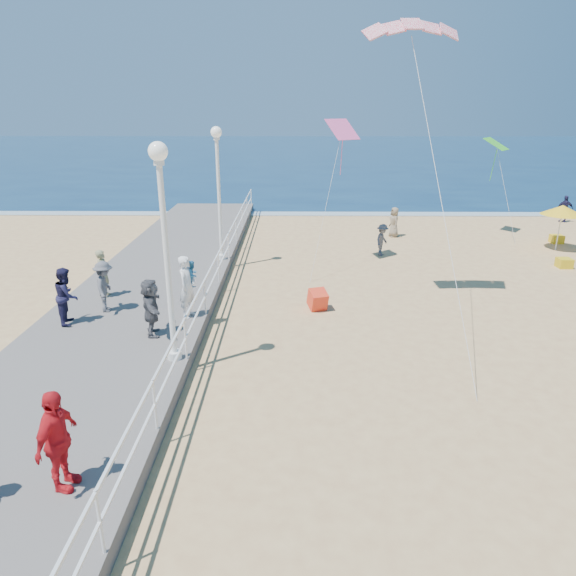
{
  "coord_description": "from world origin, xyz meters",
  "views": [
    {
      "loc": [
        -2.36,
        -11.63,
        6.43
      ],
      "look_at": [
        -2.5,
        2.0,
        1.6
      ],
      "focal_mm": 32.0,
      "sensor_mm": 36.0,
      "label": 1
    }
  ],
  "objects_px": {
    "beach_chair_right": "(564,263)",
    "spectator_7": "(67,296)",
    "spectator_3": "(57,441)",
    "beach_chair_left": "(557,239)",
    "beach_walker_b": "(565,209)",
    "toddler_held": "(193,275)",
    "spectator_6": "(104,273)",
    "lamp_post_far": "(218,180)",
    "spectator_2": "(105,287)",
    "lamp_post_mid": "(165,233)",
    "beach_walker_a": "(382,240)",
    "woman_holding_toddler": "(187,287)",
    "spectator_5": "(151,307)",
    "beach_walker_c": "(394,222)",
    "box_kite": "(318,301)",
    "beach_umbrella": "(562,210)"
  },
  "relations": [
    {
      "from": "beach_chair_right",
      "to": "spectator_7",
      "type": "bearing_deg",
      "value": -158.89
    },
    {
      "from": "spectator_3",
      "to": "spectator_7",
      "type": "relative_size",
      "value": 1.07
    },
    {
      "from": "beach_chair_left",
      "to": "beach_walker_b",
      "type": "bearing_deg",
      "value": 60.85
    },
    {
      "from": "beach_chair_left",
      "to": "beach_chair_right",
      "type": "relative_size",
      "value": 1.0
    },
    {
      "from": "toddler_held",
      "to": "spectator_6",
      "type": "xyz_separation_m",
      "value": [
        -3.29,
        1.58,
        -0.48
      ]
    },
    {
      "from": "lamp_post_far",
      "to": "spectator_6",
      "type": "bearing_deg",
      "value": -126.49
    },
    {
      "from": "spectator_6",
      "to": "beach_chair_right",
      "type": "xyz_separation_m",
      "value": [
        17.76,
        4.71,
        -1.0
      ]
    },
    {
      "from": "spectator_2",
      "to": "spectator_7",
      "type": "distance_m",
      "value": 1.21
    },
    {
      "from": "lamp_post_mid",
      "to": "beach_chair_left",
      "type": "distance_m",
      "value": 21.27
    },
    {
      "from": "spectator_2",
      "to": "beach_walker_a",
      "type": "xyz_separation_m",
      "value": [
        9.84,
        7.84,
        -0.48
      ]
    },
    {
      "from": "spectator_3",
      "to": "spectator_6",
      "type": "distance_m",
      "value": 9.51
    },
    {
      "from": "woman_holding_toddler",
      "to": "beach_walker_a",
      "type": "relative_size",
      "value": 1.31
    },
    {
      "from": "toddler_held",
      "to": "beach_walker_b",
      "type": "height_order",
      "value": "toddler_held"
    },
    {
      "from": "toddler_held",
      "to": "lamp_post_far",
      "type": "bearing_deg",
      "value": 17.11
    },
    {
      "from": "lamp_post_mid",
      "to": "spectator_3",
      "type": "bearing_deg",
      "value": -100.12
    },
    {
      "from": "beach_chair_right",
      "to": "spectator_5",
      "type": "bearing_deg",
      "value": -153.11
    },
    {
      "from": "beach_chair_left",
      "to": "beach_chair_right",
      "type": "xyz_separation_m",
      "value": [
        -1.69,
        -4.18,
        0.0
      ]
    },
    {
      "from": "spectator_2",
      "to": "spectator_6",
      "type": "height_order",
      "value": "same"
    },
    {
      "from": "spectator_3",
      "to": "spectator_5",
      "type": "relative_size",
      "value": 1.1
    },
    {
      "from": "lamp_post_mid",
      "to": "beach_walker_c",
      "type": "relative_size",
      "value": 3.44
    },
    {
      "from": "woman_holding_toddler",
      "to": "spectator_5",
      "type": "relative_size",
      "value": 1.16
    },
    {
      "from": "beach_walker_c",
      "to": "spectator_7",
      "type": "bearing_deg",
      "value": -54.27
    },
    {
      "from": "beach_walker_a",
      "to": "box_kite",
      "type": "height_order",
      "value": "beach_walker_a"
    },
    {
      "from": "beach_chair_left",
      "to": "lamp_post_far",
      "type": "bearing_deg",
      "value": -164.7
    },
    {
      "from": "spectator_3",
      "to": "beach_chair_left",
      "type": "bearing_deg",
      "value": -35.12
    },
    {
      "from": "lamp_post_mid",
      "to": "woman_holding_toddler",
      "type": "xyz_separation_m",
      "value": [
        -0.17,
        2.79,
        -2.31
      ]
    },
    {
      "from": "toddler_held",
      "to": "beach_umbrella",
      "type": "relative_size",
      "value": 0.4
    },
    {
      "from": "lamp_post_mid",
      "to": "spectator_2",
      "type": "height_order",
      "value": "lamp_post_mid"
    },
    {
      "from": "lamp_post_mid",
      "to": "beach_chair_left",
      "type": "relative_size",
      "value": 9.67
    },
    {
      "from": "spectator_7",
      "to": "box_kite",
      "type": "height_order",
      "value": "spectator_7"
    },
    {
      "from": "spectator_2",
      "to": "lamp_post_far",
      "type": "bearing_deg",
      "value": -35.18
    },
    {
      "from": "beach_walker_a",
      "to": "beach_walker_c",
      "type": "bearing_deg",
      "value": 11.56
    },
    {
      "from": "spectator_2",
      "to": "beach_chair_left",
      "type": "relative_size",
      "value": 2.91
    },
    {
      "from": "toddler_held",
      "to": "beach_walker_b",
      "type": "bearing_deg",
      "value": -33.56
    },
    {
      "from": "beach_chair_left",
      "to": "lamp_post_mid",
      "type": "bearing_deg",
      "value": -140.27
    },
    {
      "from": "spectator_3",
      "to": "beach_walker_c",
      "type": "height_order",
      "value": "spectator_3"
    },
    {
      "from": "spectator_3",
      "to": "beach_walker_b",
      "type": "xyz_separation_m",
      "value": [
        19.7,
        22.96,
        -0.52
      ]
    },
    {
      "from": "beach_umbrella",
      "to": "beach_chair_right",
      "type": "xyz_separation_m",
      "value": [
        -1.01,
        -2.83,
        -1.71
      ]
    },
    {
      "from": "toddler_held",
      "to": "beach_chair_left",
      "type": "bearing_deg",
      "value": -39.74
    },
    {
      "from": "spectator_6",
      "to": "beach_umbrella",
      "type": "distance_m",
      "value": 20.24
    },
    {
      "from": "lamp_post_mid",
      "to": "beach_walker_b",
      "type": "distance_m",
      "value": 26.44
    },
    {
      "from": "lamp_post_far",
      "to": "spectator_6",
      "type": "relative_size",
      "value": 3.32
    },
    {
      "from": "lamp_post_far",
      "to": "beach_walker_c",
      "type": "distance_m",
      "value": 10.39
    },
    {
      "from": "lamp_post_mid",
      "to": "spectator_3",
      "type": "distance_m",
      "value": 5.29
    },
    {
      "from": "toddler_held",
      "to": "spectator_2",
      "type": "relative_size",
      "value": 0.54
    },
    {
      "from": "toddler_held",
      "to": "box_kite",
      "type": "bearing_deg",
      "value": -52.64
    },
    {
      "from": "lamp_post_far",
      "to": "beach_chair_left",
      "type": "xyz_separation_m",
      "value": [
        16.14,
        4.41,
        -3.46
      ]
    },
    {
      "from": "woman_holding_toddler",
      "to": "spectator_3",
      "type": "relative_size",
      "value": 1.05
    },
    {
      "from": "lamp_post_mid",
      "to": "woman_holding_toddler",
      "type": "height_order",
      "value": "lamp_post_mid"
    },
    {
      "from": "spectator_2",
      "to": "beach_umbrella",
      "type": "height_order",
      "value": "beach_umbrella"
    }
  ]
}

